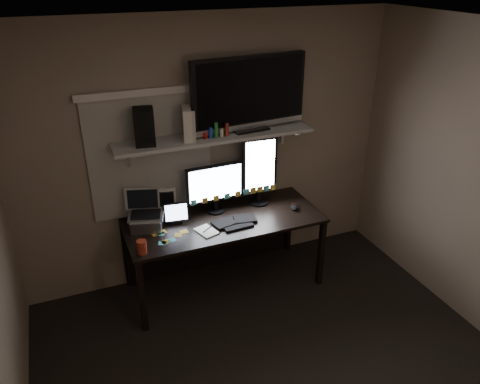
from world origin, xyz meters
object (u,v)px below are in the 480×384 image
laptop (146,212)px  desk (220,229)px  monitor_portrait (259,171)px  tv (249,94)px  game_console (187,123)px  cup (142,247)px  tablet (176,213)px  speaker (144,127)px  monitor_landscape (215,188)px  keyboard (235,221)px  mouse (294,207)px

laptop → desk: bearing=18.9°
desk → monitor_portrait: 0.68m
tv → game_console: tv is taller
game_console → cup: bearing=-126.3°
tablet → laptop: 0.28m
tablet → laptop: size_ratio=0.69×
desk → tv: 1.31m
desk → tv: tv is taller
speaker → cup: bearing=-102.1°
laptop → game_console: (0.44, 0.09, 0.72)m
monitor_landscape → laptop: (-0.67, -0.08, -0.07)m
monitor_portrait → speaker: (-1.04, 0.03, 0.56)m
monitor_portrait → keyboard: monitor_portrait is taller
monitor_portrait → cup: size_ratio=5.97×
desk → monitor_portrait: size_ratio=2.62×
tablet → cup: bearing=-129.1°
cup → desk: bearing=26.0°
tv → mouse: bearing=-45.3°
tv → monitor_landscape: bearing=-178.3°
mouse → tv: bearing=155.9°
monitor_portrait → speaker: speaker is taller
desk → game_console: size_ratio=6.51×
monitor_landscape → desk: bearing=-72.2°
mouse → game_console: size_ratio=0.40×
monitor_landscape → keyboard: monitor_landscape is taller
monitor_portrait → monitor_landscape: bearing=-177.5°
monitor_landscape → monitor_portrait: 0.46m
monitor_landscape → speaker: bearing=175.3°
desk → tablet: 0.51m
mouse → speaker: speaker is taller
speaker → monitor_portrait: bearing=8.6°
mouse → monitor_portrait: bearing=152.2°
laptop → speaker: 0.74m
monitor_landscape → speaker: 0.89m
speaker → tablet: bearing=-19.3°
tablet → tv: (0.76, 0.12, 0.98)m
tv → tablet: bearing=-176.5°
laptop → game_console: bearing=29.0°
cup → game_console: bearing=39.7°
monitor_landscape → laptop: bearing=-175.3°
tablet → monitor_landscape: bearing=17.9°
monitor_portrait → tv: tv is taller
keyboard → mouse: bearing=-0.7°
tablet → tv: bearing=16.3°
monitor_portrait → laptop: size_ratio=2.03×
keyboard → cup: bearing=-171.3°
cup → laptop: bearing=72.4°
speaker → monitor_landscape: bearing=7.3°
tv → speaker: (-0.95, -0.02, -0.18)m
cup → mouse: bearing=7.7°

